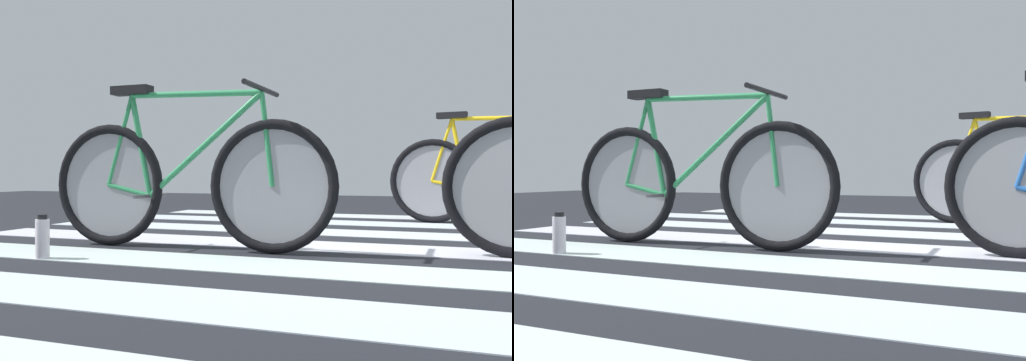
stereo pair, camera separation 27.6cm
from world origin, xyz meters
TOP-DOWN VIEW (x-y plane):
  - ground at (0.00, 0.00)m, footprint 18.00×14.00m
  - crosswalk_markings at (-0.04, -0.06)m, footprint 5.44×5.00m
  - bicycle_1_of_3 at (-1.02, -0.45)m, footprint 1.74×0.52m
  - bicycle_3_of_3 at (0.69, 1.66)m, footprint 1.73×0.53m
  - water_bottle at (-1.52, -1.01)m, footprint 0.07×0.07m

SIDE VIEW (x-z plane):
  - ground at x=0.00m, z-range 0.00..0.02m
  - crosswalk_markings at x=-0.04m, z-range 0.02..0.02m
  - water_bottle at x=-1.52m, z-range 0.01..0.24m
  - bicycle_1_of_3 at x=-1.02m, z-range -0.06..0.87m
  - bicycle_3_of_3 at x=0.69m, z-range -0.06..0.87m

